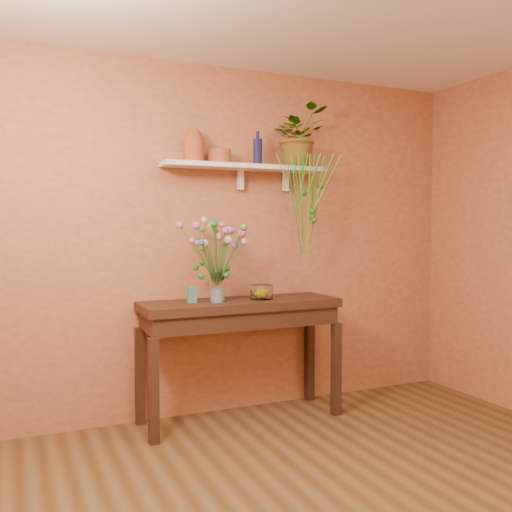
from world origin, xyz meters
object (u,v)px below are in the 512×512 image
(glass_vase, at_px, (217,290))
(bouquet, at_px, (216,241))
(blue_bottle, at_px, (258,151))
(terracotta_jug, at_px, (194,146))
(spider_plant, at_px, (298,137))
(sideboard, at_px, (240,318))
(glass_bowl, at_px, (262,293))

(glass_vase, bearing_deg, bouquet, -154.08)
(glass_vase, bearing_deg, blue_bottle, 21.75)
(terracotta_jug, relative_size, blue_bottle, 0.96)
(spider_plant, bearing_deg, bouquet, -167.62)
(glass_vase, bearing_deg, sideboard, 13.69)
(blue_bottle, height_order, glass_vase, blue_bottle)
(glass_bowl, bearing_deg, glass_vase, -173.21)
(terracotta_jug, bearing_deg, sideboard, -21.39)
(glass_bowl, bearing_deg, terracotta_jug, 165.31)
(terracotta_jug, bearing_deg, blue_bottle, -1.97)
(spider_plant, distance_m, bouquet, 1.13)
(terracotta_jug, bearing_deg, glass_bowl, -14.69)
(terracotta_jug, height_order, glass_bowl, terracotta_jug)
(spider_plant, bearing_deg, glass_vase, -167.91)
(blue_bottle, distance_m, glass_bowl, 1.09)
(sideboard, xyz_separation_m, spider_plant, (0.55, 0.11, 1.40))
(spider_plant, relative_size, bouquet, 0.84)
(sideboard, relative_size, spider_plant, 3.11)
(sideboard, xyz_separation_m, glass_vase, (-0.20, -0.05, 0.23))
(terracotta_jug, relative_size, spider_plant, 0.52)
(spider_plant, height_order, glass_bowl, spider_plant)
(spider_plant, height_order, bouquet, spider_plant)
(glass_vase, xyz_separation_m, glass_bowl, (0.37, 0.04, -0.05))
(terracotta_jug, xyz_separation_m, blue_bottle, (0.51, -0.02, -0.01))
(glass_bowl, bearing_deg, sideboard, 178.59)
(sideboard, xyz_separation_m, blue_bottle, (0.19, 0.11, 1.27))
(blue_bottle, bearing_deg, terracotta_jug, 178.03)
(sideboard, relative_size, blue_bottle, 5.79)
(spider_plant, xyz_separation_m, bouquet, (-0.76, -0.17, -0.82))
(blue_bottle, height_order, glass_bowl, blue_bottle)
(terracotta_jug, xyz_separation_m, glass_vase, (0.12, -0.17, -1.05))
(bouquet, bearing_deg, sideboard, 14.62)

